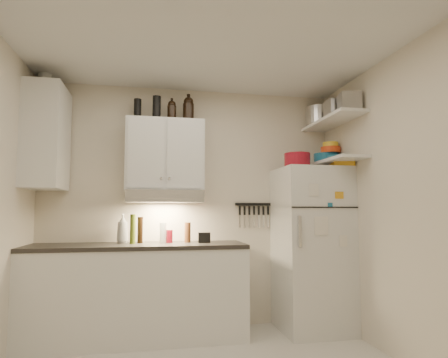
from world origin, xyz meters
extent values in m
cube|color=silver|center=(0.00, 0.00, 2.61)|extent=(3.20, 3.00, 0.02)
cube|color=beige|center=(0.00, 1.51, 1.30)|extent=(3.20, 0.02, 2.60)
cube|color=beige|center=(1.61, 0.00, 1.30)|extent=(0.02, 3.00, 2.60)
cube|color=white|center=(-0.55, 1.20, 0.44)|extent=(2.10, 0.60, 0.88)
cube|color=#2A2724|center=(-0.55, 1.20, 0.90)|extent=(2.10, 0.62, 0.04)
cube|color=white|center=(-0.30, 1.33, 1.83)|extent=(0.80, 0.33, 0.75)
cube|color=white|center=(-1.44, 1.20, 1.95)|extent=(0.33, 0.55, 1.00)
cube|color=silver|center=(-0.30, 1.27, 1.39)|extent=(0.76, 0.46, 0.12)
cube|color=silver|center=(1.25, 1.16, 0.85)|extent=(0.70, 0.68, 1.70)
cube|color=white|center=(1.45, 1.02, 2.20)|extent=(0.30, 0.95, 0.03)
cube|color=white|center=(1.45, 1.02, 1.76)|extent=(0.30, 0.95, 0.03)
cube|color=black|center=(0.70, 1.49, 1.32)|extent=(0.42, 0.02, 0.03)
cylinder|color=maroon|center=(1.10, 1.14, 1.78)|extent=(0.36, 0.36, 0.16)
cube|color=gold|center=(1.51, 0.95, 1.74)|extent=(0.27, 0.30, 0.09)
cylinder|color=silver|center=(1.38, 1.17, 1.74)|extent=(0.07, 0.07, 0.09)
cylinder|color=silver|center=(1.45, 1.34, 2.33)|extent=(0.38, 0.38, 0.22)
cube|color=#AAAAAD|center=(1.45, 0.95, 2.31)|extent=(0.19, 0.17, 0.19)
cube|color=#AAAAAD|center=(1.49, 0.73, 2.31)|extent=(0.23, 0.23, 0.19)
cylinder|color=#185F85|center=(1.48, 1.24, 1.83)|extent=(0.27, 0.27, 0.11)
cylinder|color=red|center=(1.50, 1.17, 1.91)|extent=(0.21, 0.21, 0.06)
cylinder|color=gold|center=(1.50, 1.17, 1.97)|extent=(0.17, 0.17, 0.05)
cylinder|color=#185F85|center=(1.52, 1.03, 1.80)|extent=(0.27, 0.27, 0.06)
cylinder|color=black|center=(-0.39, 1.30, 2.32)|extent=(0.09, 0.09, 0.25)
cylinder|color=black|center=(-0.59, 1.36, 2.31)|extent=(0.08, 0.08, 0.22)
cylinder|color=silver|center=(-1.49, 1.27, 2.54)|extent=(0.16, 0.16, 0.18)
imported|color=white|center=(-0.72, 1.36, 1.08)|extent=(0.14, 0.14, 0.33)
cylinder|color=brown|center=(-0.06, 1.29, 1.02)|extent=(0.07, 0.07, 0.21)
cylinder|color=#54681A|center=(-0.61, 1.22, 1.07)|extent=(0.06, 0.06, 0.29)
cylinder|color=black|center=(-0.54, 1.30, 1.05)|extent=(0.06, 0.06, 0.26)
cylinder|color=silver|center=(-0.31, 1.30, 1.02)|extent=(0.09, 0.09, 0.20)
cylinder|color=maroon|center=(-0.24, 1.29, 0.99)|extent=(0.08, 0.08, 0.13)
cube|color=black|center=(0.11, 1.22, 0.97)|extent=(0.13, 0.10, 0.10)
camera|label=1|loc=(-0.42, -2.61, 1.24)|focal=30.00mm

